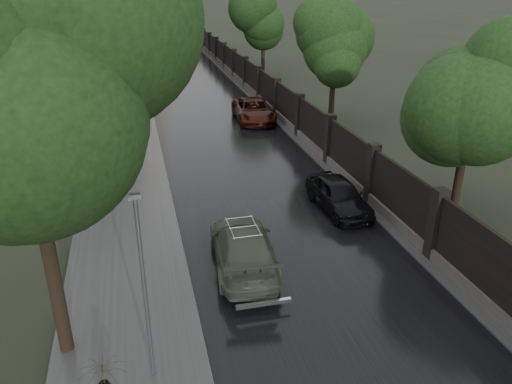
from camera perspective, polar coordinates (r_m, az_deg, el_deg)
name	(u,v)px	position (r m, az deg, el deg)	size (l,w,h in m)	color
ground	(377,383)	(13.69, 13.63, -20.43)	(800.00, 800.00, 0.00)	black
road	(139,1)	(198.77, -13.23, 20.51)	(8.00, 420.00, 0.02)	black
sidewalk_left	(122,1)	(198.70, -15.07, 20.36)	(4.00, 420.00, 0.16)	#2D2D2D
verge_right	(154,0)	(198.98, -11.55, 20.66)	(3.00, 420.00, 0.08)	#2D2D2D
fence_right	(254,83)	(42.50, -0.28, 12.40)	(0.45, 75.72, 2.70)	#383533
tree_left_near	(24,122)	(12.10, -25.03, 7.28)	(5.44, 5.44, 9.16)	black
tree_left_far	(87,37)	(38.80, -18.73, 16.46)	(4.25, 4.25, 7.39)	black
tree_right_a	(473,99)	(21.28, 23.55, 9.77)	(4.08, 4.08, 7.01)	black
tree_right_b	(335,49)	(33.32, 9.01, 15.84)	(4.08, 4.08, 7.01)	black
tree_right_c	(263,23)	(50.31, 0.83, 18.71)	(4.08, 4.08, 7.01)	black
lamp_post	(145,290)	(12.04, -12.61, -10.87)	(0.25, 0.12, 5.11)	#59595E
traffic_light	(147,89)	(34.21, -12.32, 11.44)	(0.16, 0.32, 4.00)	#59595E
volga_sedan	(243,247)	(17.29, -1.46, -6.30)	(2.06, 5.08, 1.47)	#3F4638
car_right_near	(339,195)	(21.55, 9.42, -0.34)	(1.68, 4.17, 1.42)	black
car_right_far	(254,110)	(34.70, -0.27, 9.34)	(2.45, 5.32, 1.48)	black
pedestrian_umbrella	(104,381)	(11.12, -16.96, -19.95)	(1.05, 1.07, 2.61)	black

